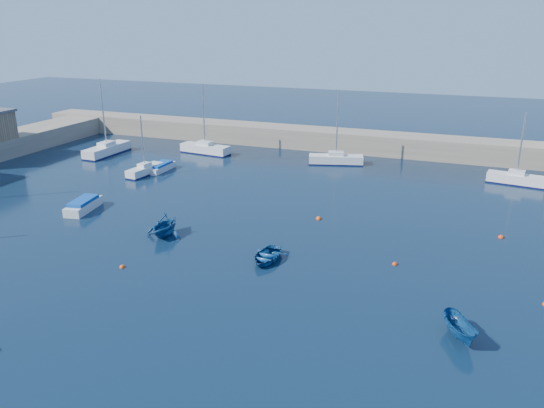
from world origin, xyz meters
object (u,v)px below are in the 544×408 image
(sailboat_3, at_px, (145,170))
(dinghy_right, at_px, (460,329))
(sailboat_6, at_px, (336,159))
(sailboat_5, at_px, (205,149))
(motorboat_1, at_px, (83,205))
(dinghy_left, at_px, (164,225))
(motorboat_2, at_px, (160,167))
(dinghy_center, at_px, (267,256))
(sailboat_7, at_px, (516,179))
(sailboat_4, at_px, (107,149))

(sailboat_3, distance_m, dinghy_right, 41.11)
(sailboat_3, bearing_deg, sailboat_6, 38.87)
(sailboat_6, bearing_deg, sailboat_3, 107.02)
(sailboat_5, distance_m, dinghy_right, 47.03)
(motorboat_1, relative_size, dinghy_left, 1.31)
(sailboat_6, relative_size, motorboat_2, 1.92)
(sailboat_5, height_order, dinghy_center, sailboat_5)
(dinghy_center, bearing_deg, motorboat_1, 169.15)
(motorboat_2, relative_size, dinghy_left, 1.26)
(motorboat_1, bearing_deg, sailboat_3, 87.07)
(sailboat_5, relative_size, dinghy_left, 2.54)
(sailboat_6, height_order, dinghy_center, sailboat_6)
(sailboat_5, distance_m, motorboat_2, 9.45)
(sailboat_6, distance_m, motorboat_1, 30.15)
(sailboat_3, bearing_deg, sailboat_5, 87.89)
(sailboat_7, relative_size, dinghy_right, 2.45)
(sailboat_3, height_order, dinghy_left, sailboat_3)
(sailboat_3, distance_m, motorboat_2, 2.20)
(dinghy_center, xyz_separation_m, dinghy_left, (-9.47, 1.53, 0.56))
(sailboat_4, height_order, dinghy_left, sailboat_4)
(sailboat_4, distance_m, motorboat_1, 21.94)
(sailboat_3, xyz_separation_m, sailboat_5, (1.69, 11.47, 0.11))
(motorboat_1, xyz_separation_m, dinghy_left, (10.23, -2.62, 0.42))
(sailboat_3, height_order, sailboat_7, sailboat_7)
(sailboat_7, xyz_separation_m, dinghy_center, (-17.94, -27.15, -0.24))
(sailboat_3, height_order, sailboat_5, sailboat_5)
(sailboat_5, height_order, dinghy_right, sailboat_5)
(motorboat_1, bearing_deg, dinghy_left, -24.29)
(sailboat_4, xyz_separation_m, sailboat_5, (11.70, 5.06, -0.02))
(sailboat_3, xyz_separation_m, motorboat_1, (1.50, -12.26, -0.03))
(dinghy_center, bearing_deg, motorboat_2, 138.96)
(sailboat_4, bearing_deg, sailboat_3, -30.95)
(motorboat_2, distance_m, dinghy_center, 27.57)
(sailboat_5, height_order, sailboat_6, sailboat_5)
(sailboat_6, xyz_separation_m, dinghy_left, (-7.37, -27.10, 0.32))
(sailboat_5, bearing_deg, motorboat_2, -178.55)
(sailboat_5, relative_size, sailboat_7, 1.16)
(motorboat_1, bearing_deg, dinghy_center, -21.82)
(sailboat_3, xyz_separation_m, sailboat_4, (-10.00, 6.42, 0.13))
(sailboat_4, height_order, sailboat_6, sailboat_4)
(sailboat_5, bearing_deg, dinghy_center, -137.82)
(sailboat_7, bearing_deg, motorboat_1, 130.47)
(motorboat_2, bearing_deg, sailboat_7, 11.89)
(sailboat_7, bearing_deg, sailboat_6, 94.83)
(dinghy_center, bearing_deg, sailboat_7, 57.60)
(sailboat_7, bearing_deg, dinghy_right, -178.66)
(dinghy_left, bearing_deg, sailboat_3, 127.08)
(motorboat_2, bearing_deg, motorboat_1, -87.81)
(sailboat_3, distance_m, sailboat_4, 11.88)
(sailboat_5, xyz_separation_m, dinghy_right, (33.02, -33.49, -0.04))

